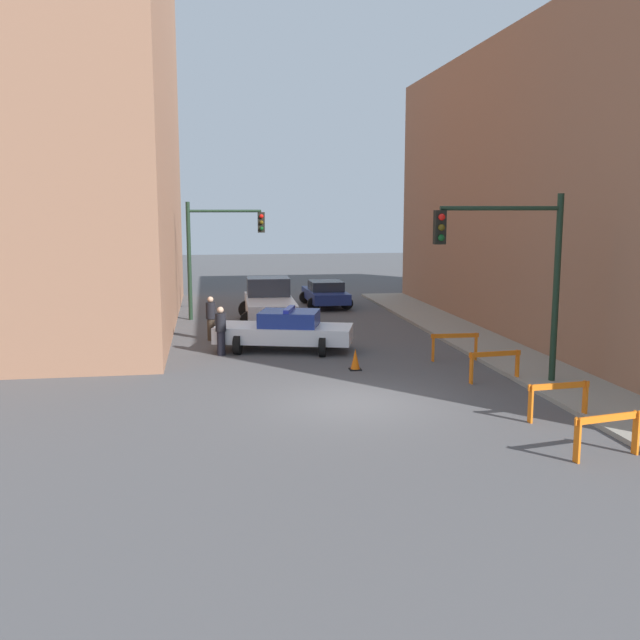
# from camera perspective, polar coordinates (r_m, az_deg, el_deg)

# --- Properties ---
(ground_plane) EXTENTS (120.00, 120.00, 0.00)m
(ground_plane) POSITION_cam_1_polar(r_m,az_deg,el_deg) (18.36, 2.73, -6.62)
(ground_plane) COLOR #4C4C4F
(sidewalk_right) EXTENTS (2.40, 44.00, 0.12)m
(sidewalk_right) POSITION_cam_1_polar(r_m,az_deg,el_deg) (20.49, 20.04, -5.34)
(sidewalk_right) COLOR gray
(sidewalk_right) RESTS_ON ground_plane
(traffic_light_near) EXTENTS (3.64, 0.35, 5.20)m
(traffic_light_near) POSITION_cam_1_polar(r_m,az_deg,el_deg) (20.17, 15.53, 4.66)
(traffic_light_near) COLOR black
(traffic_light_near) RESTS_ON sidewalk_right
(traffic_light_far) EXTENTS (3.44, 0.35, 5.20)m
(traffic_light_far) POSITION_cam_1_polar(r_m,az_deg,el_deg) (31.97, -8.48, 6.10)
(traffic_light_far) COLOR black
(traffic_light_far) RESTS_ON ground_plane
(police_car) EXTENTS (5.03, 3.14, 1.52)m
(police_car) POSITION_cam_1_polar(r_m,az_deg,el_deg) (24.82, -2.79, -0.81)
(police_car) COLOR white
(police_car) RESTS_ON ground_plane
(white_truck) EXTENTS (2.74, 5.45, 1.90)m
(white_truck) POSITION_cam_1_polar(r_m,az_deg,el_deg) (30.90, -4.08, 1.44)
(white_truck) COLOR silver
(white_truck) RESTS_ON ground_plane
(parked_car_near) EXTENTS (2.31, 4.32, 1.31)m
(parked_car_near) POSITION_cam_1_polar(r_m,az_deg,el_deg) (36.01, 0.44, 2.16)
(parked_car_near) COLOR navy
(parked_car_near) RESTS_ON ground_plane
(pedestrian_crossing) EXTENTS (0.51, 0.51, 1.66)m
(pedestrian_crossing) POSITION_cam_1_polar(r_m,az_deg,el_deg) (24.20, -7.94, -0.81)
(pedestrian_crossing) COLOR black
(pedestrian_crossing) RESTS_ON ground_plane
(pedestrian_corner) EXTENTS (0.50, 0.50, 1.66)m
(pedestrian_corner) POSITION_cam_1_polar(r_m,az_deg,el_deg) (27.03, -8.73, 0.19)
(pedestrian_corner) COLOR #382D23
(pedestrian_corner) RESTS_ON ground_plane
(barrier_front) EXTENTS (1.58, 0.43, 0.90)m
(barrier_front) POSITION_cam_1_polar(r_m,az_deg,el_deg) (15.33, 22.02, -8.04)
(barrier_front) COLOR orange
(barrier_front) RESTS_ON ground_plane
(barrier_mid) EXTENTS (1.60, 0.30, 0.90)m
(barrier_mid) POSITION_cam_1_polar(r_m,az_deg,el_deg) (17.60, 18.54, -5.70)
(barrier_mid) COLOR orange
(barrier_mid) RESTS_ON ground_plane
(barrier_back) EXTENTS (1.60, 0.30, 0.90)m
(barrier_back) POSITION_cam_1_polar(r_m,az_deg,el_deg) (20.89, 13.80, -3.22)
(barrier_back) COLOR orange
(barrier_back) RESTS_ON ground_plane
(barrier_corner) EXTENTS (1.60, 0.20, 0.90)m
(barrier_corner) POSITION_cam_1_polar(r_m,az_deg,el_deg) (23.57, 10.73, -1.75)
(barrier_corner) COLOR orange
(barrier_corner) RESTS_ON ground_plane
(traffic_cone) EXTENTS (0.36, 0.36, 0.66)m
(traffic_cone) POSITION_cam_1_polar(r_m,az_deg,el_deg) (21.93, 2.84, -3.20)
(traffic_cone) COLOR black
(traffic_cone) RESTS_ON ground_plane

